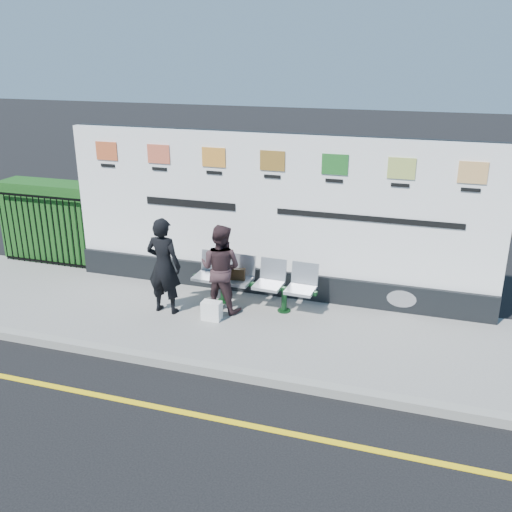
{
  "coord_description": "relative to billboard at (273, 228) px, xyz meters",
  "views": [
    {
      "loc": [
        3.23,
        -5.75,
        4.53
      ],
      "look_at": [
        0.52,
        2.77,
        1.25
      ],
      "focal_mm": 40.0,
      "sensor_mm": 36.0,
      "label": 1
    }
  ],
  "objects": [
    {
      "name": "bench",
      "position": [
        -0.16,
        -0.68,
        -1.06
      ],
      "size": [
        2.27,
        0.69,
        0.48
      ],
      "primitive_type": null,
      "rotation": [
        0.0,
        0.0,
        -0.05
      ],
      "color": "#B0B3BA",
      "rests_on": "pavement"
    },
    {
      "name": "billboard",
      "position": [
        0.0,
        0.0,
        0.0
      ],
      "size": [
        8.0,
        0.3,
        3.0
      ],
      "color": "black",
      "rests_on": "pavement"
    },
    {
      "name": "carrier_bag_white",
      "position": [
        -0.68,
        -1.41,
        -1.13
      ],
      "size": [
        0.33,
        0.2,
        0.33
      ],
      "primitive_type": "cube",
      "color": "white",
      "rests_on": "pavement"
    },
    {
      "name": "ground",
      "position": [
        -0.5,
        -3.85,
        -1.42
      ],
      "size": [
        80.0,
        80.0,
        0.0
      ],
      "primitive_type": "plane",
      "color": "black"
    },
    {
      "name": "woman_left",
      "position": [
        -1.57,
        -1.34,
        -0.44
      ],
      "size": [
        0.64,
        0.44,
        1.72
      ],
      "primitive_type": "imported",
      "rotation": [
        0.0,
        0.0,
        3.1
      ],
      "color": "black",
      "rests_on": "pavement"
    },
    {
      "name": "handbag_brown",
      "position": [
        -0.46,
        -0.67,
        -0.71
      ],
      "size": [
        0.28,
        0.15,
        0.21
      ],
      "primitive_type": "cube",
      "rotation": [
        0.0,
        0.0,
        0.15
      ],
      "color": "black",
      "rests_on": "bench"
    },
    {
      "name": "woman_right",
      "position": [
        -0.66,
        -0.98,
        -0.51
      ],
      "size": [
        0.83,
        0.68,
        1.58
      ],
      "primitive_type": "imported",
      "rotation": [
        0.0,
        0.0,
        3.03
      ],
      "color": "#352225",
      "rests_on": "pavement"
    },
    {
      "name": "railing",
      "position": [
        -5.08,
        -0.0,
        -0.53
      ],
      "size": [
        2.05,
        0.06,
        1.54
      ],
      "primitive_type": null,
      "color": "black",
      "rests_on": "pavement"
    },
    {
      "name": "kerb",
      "position": [
        -0.5,
        -2.85,
        -1.35
      ],
      "size": [
        14.0,
        0.18,
        0.14
      ],
      "primitive_type": "cube",
      "color": "gray",
      "rests_on": "ground"
    },
    {
      "name": "hedge",
      "position": [
        -5.08,
        0.45,
        -0.45
      ],
      "size": [
        2.35,
        0.7,
        1.7
      ],
      "primitive_type": "cube",
      "color": "#184B17",
      "rests_on": "pavement"
    },
    {
      "name": "yellow_line",
      "position": [
        -0.5,
        -3.85,
        -1.42
      ],
      "size": [
        14.0,
        0.1,
        0.01
      ],
      "primitive_type": "cube",
      "color": "yellow",
      "rests_on": "ground"
    },
    {
      "name": "pavement",
      "position": [
        -0.5,
        -1.35,
        -1.36
      ],
      "size": [
        14.0,
        3.0,
        0.12
      ],
      "primitive_type": "cube",
      "color": "gray",
      "rests_on": "ground"
    }
  ]
}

